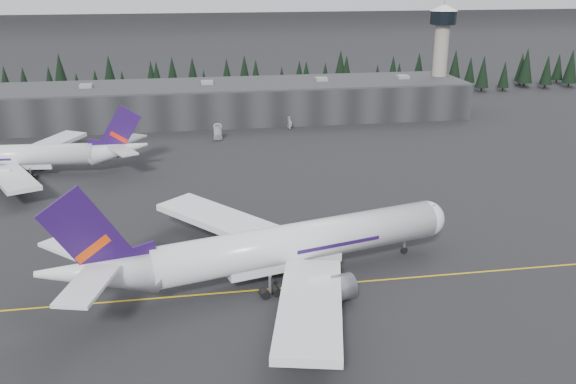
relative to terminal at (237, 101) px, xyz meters
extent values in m
plane|color=black|center=(0.00, -125.00, -6.30)|extent=(1400.00, 1400.00, 0.00)
cube|color=gold|center=(0.00, -127.00, -6.29)|extent=(400.00, 0.40, 0.02)
cube|color=black|center=(0.00, 0.00, -0.30)|extent=(160.00, 30.00, 12.00)
cube|color=#333335|center=(0.00, 0.00, 6.00)|extent=(160.00, 30.00, 0.60)
cylinder|color=gray|center=(75.00, 3.00, 9.70)|extent=(5.20, 5.20, 32.00)
cylinder|color=black|center=(75.00, 3.00, 26.95)|extent=(9.20, 9.20, 4.50)
cone|color=silver|center=(75.00, 3.00, 30.40)|extent=(10.00, 10.00, 2.00)
cube|color=black|center=(0.00, 37.00, 1.20)|extent=(360.00, 20.00, 15.00)
cylinder|color=silver|center=(-0.81, -122.57, -0.16)|extent=(51.43, 19.33, 6.70)
sphere|color=silver|center=(24.07, -116.15, -0.16)|extent=(6.70, 6.70, 6.70)
cone|color=silver|center=(-33.26, -130.94, 0.85)|extent=(19.85, 11.18, 9.70)
cube|color=silver|center=(-11.62, -107.48, -1.94)|extent=(27.73, 29.12, 2.86)
cylinder|color=gray|center=(-3.60, -111.75, -3.84)|extent=(8.09, 5.92, 4.25)
cube|color=silver|center=(-2.97, -141.01, -1.94)|extent=(16.01, 32.52, 2.86)
cylinder|color=gray|center=(1.98, -133.39, -3.84)|extent=(8.09, 5.92, 4.25)
cube|color=#220E44|center=(-33.80, -131.08, 6.55)|extent=(13.84, 4.08, 16.64)
cube|color=#CC3C0C|center=(-33.58, -131.02, 4.87)|extent=(5.43, 1.97, 4.10)
cube|color=silver|center=(-37.10, -125.01, 2.41)|extent=(12.20, 12.29, 0.56)
cube|color=silver|center=(-33.75, -137.99, 2.41)|extent=(8.13, 13.19, 0.56)
cylinder|color=black|center=(19.74, -117.27, -4.62)|extent=(0.56, 0.56, 3.35)
cylinder|color=black|center=(-9.64, -119.66, -4.62)|extent=(0.56, 0.56, 3.35)
cylinder|color=black|center=(-7.12, -129.39, -4.62)|extent=(0.56, 0.56, 3.35)
cylinder|color=silver|center=(-63.64, -54.57, -1.17)|extent=(43.18, 8.86, 5.59)
cone|color=silver|center=(-35.76, -56.71, -0.33)|extent=(16.04, 6.77, 8.10)
cube|color=silver|center=(-59.17, -69.40, -2.67)|extent=(17.29, 26.92, 2.39)
cube|color=silver|center=(-56.96, -40.60, -2.67)|extent=(20.29, 26.05, 2.39)
cylinder|color=gray|center=(-62.93, -45.28, -4.25)|extent=(6.31, 4.00, 3.54)
cube|color=#26104B|center=(-35.30, -56.75, 4.42)|extent=(11.81, 1.37, 13.88)
cube|color=red|center=(-35.48, -56.73, 3.02)|extent=(4.57, 0.87, 3.42)
cube|color=silver|center=(-34.33, -62.43, 0.97)|extent=(8.21, 11.06, 0.47)
cube|color=silver|center=(-33.47, -51.28, 0.97)|extent=(9.25, 10.83, 0.47)
cylinder|color=black|center=(-57.45, -59.25, -4.90)|extent=(0.47, 0.47, 2.80)
cylinder|color=black|center=(-56.81, -50.89, -4.90)|extent=(0.47, 0.47, 2.80)
imported|color=silver|center=(-8.67, -28.39, -5.54)|extent=(2.69, 5.53, 1.52)
imported|color=silver|center=(15.76, -17.43, -5.59)|extent=(4.23, 1.82, 1.42)
camera|label=1|loc=(-19.95, -220.59, 43.70)|focal=40.00mm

